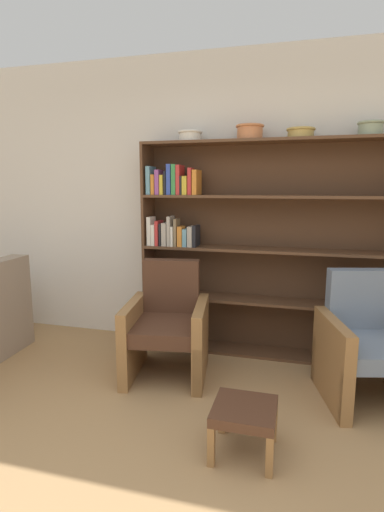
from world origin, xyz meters
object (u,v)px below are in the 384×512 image
object	(u,v)px
bowl_brass	(190,135)
bowl_terracotta	(371,128)
bowl_olive	(250,131)
bookshelf	(247,252)
footstool	(244,415)
bowl_slate	(301,132)
armchair_leather	(168,326)
armchair_cushioned	(369,346)

from	to	relation	value
bowl_brass	bowl_terracotta	world-z (taller)	bowl_terracotta
bowl_olive	bowl_terracotta	xyz separation A→B (m)	(0.96, -0.00, -0.01)
bookshelf	footstool	xyz separation A→B (m)	(0.20, -1.48, -0.71)
bowl_slate	bowl_brass	bearing A→B (deg)	180.00
armchair_leather	footstool	world-z (taller)	armchair_leather
bowl_brass	bowl_slate	xyz separation A→B (m)	(0.96, 0.00, -0.01)
bowl_slate	bowl_olive	bearing A→B (deg)	180.00
bowl_brass	footstool	world-z (taller)	bowl_brass
bowl_olive	bowl_terracotta	bearing A→B (deg)	-0.00
armchair_leather	bowl_slate	bearing A→B (deg)	-158.24
bowl_brass	armchair_cushioned	distance (m)	2.27
bookshelf	bowl_slate	bearing A→B (deg)	-3.14
bowl_olive	bowl_terracotta	world-z (taller)	bowl_olive
bowl_slate	armchair_leather	size ratio (longest dim) A/B	0.26
bowl_brass	bowl_olive	world-z (taller)	bowl_olive
bowl_slate	armchair_leather	distance (m)	1.96
bowl_olive	footstool	xyz separation A→B (m)	(0.20, -1.46, -1.76)
armchair_cushioned	bowl_slate	bearing A→B (deg)	-61.59
bowl_brass	bookshelf	bearing A→B (deg)	2.49
bowl_olive	bowl_brass	bearing A→B (deg)	-180.00
bookshelf	footstool	distance (m)	1.65
bookshelf	armchair_leather	xyz separation A→B (m)	(-0.57, -0.61, -0.55)
bookshelf	bowl_olive	size ratio (longest dim) A/B	9.68
bowl_slate	bowl_terracotta	size ratio (longest dim) A/B	1.13
bowl_olive	armchair_cushioned	bearing A→B (deg)	-31.21
footstool	armchair_cushioned	bearing A→B (deg)	48.13
armchair_leather	bowl_terracotta	bearing A→B (deg)	-167.94
armchair_cushioned	armchair_leather	bearing A→B (deg)	-14.61
bowl_slate	bowl_terracotta	bearing A→B (deg)	0.00
bowl_terracotta	footstool	distance (m)	2.41
bowl_olive	bowl_terracotta	distance (m)	0.96
bowl_brass	footstool	size ratio (longest dim) A/B	0.62
bowl_brass	bowl_olive	xyz separation A→B (m)	(0.53, 0.00, 0.02)
bookshelf	bowl_slate	size ratio (longest dim) A/B	9.93
bookshelf	bowl_brass	xyz separation A→B (m)	(-0.53, -0.02, 1.04)
bowl_terracotta	bowl_brass	bearing A→B (deg)	180.00
armchair_cushioned	footstool	distance (m)	1.18
bowl_brass	bowl_slate	bearing A→B (deg)	0.00
armchair_leather	bowl_olive	bearing A→B (deg)	-142.81
bowl_olive	bowl_slate	bearing A→B (deg)	-0.00
bookshelf	bowl_terracotta	bearing A→B (deg)	-1.38
footstool	bowl_terracotta	bearing A→B (deg)	62.27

